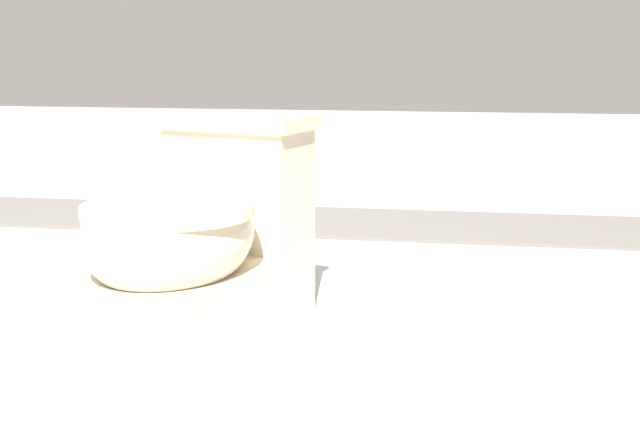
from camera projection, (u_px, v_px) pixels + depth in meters
name	position (u px, v px, depth m)	size (l,w,h in m)	color
ground_plane	(137.00, 325.00, 2.19)	(14.00, 14.00, 0.00)	#A8A59E
gravel_strip	(390.00, 224.00, 3.37)	(0.56, 8.00, 0.01)	#605B56
toilet	(194.00, 243.00, 2.09)	(0.71, 0.53, 0.52)	beige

